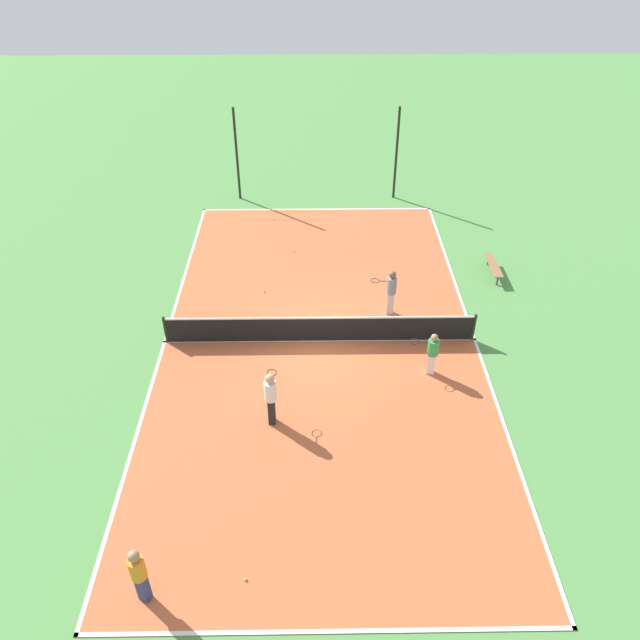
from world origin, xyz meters
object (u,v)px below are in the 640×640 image
Objects in this scene: fence_post_back_right at (396,154)px; tennis_ball_far_baseline at (274,219)px; tennis_ball_left_sideline at (264,291)px; player_center_orange at (139,573)px; player_near_white at (271,395)px; bench at (494,266)px; tennis_ball_midcourt at (245,579)px; tennis_net at (320,328)px; player_far_green at (432,351)px; fence_post_back_left at (237,155)px; player_baseline_gray at (391,289)px; tennis_ball_right_alley at (294,251)px.

tennis_ball_far_baseline is at bearing -157.85° from fence_post_back_right.
tennis_ball_left_sideline is 0.02× the size of fence_post_back_right.
player_center_orange is 0.94× the size of player_near_white.
bench is at bearing -66.06° from fence_post_back_right.
tennis_ball_far_baseline is at bearing 90.60° from tennis_ball_midcourt.
tennis_net is 3.73m from tennis_ball_left_sideline.
tennis_ball_midcourt is at bearing -101.68° from tennis_net.
tennis_ball_far_baseline is at bearing 4.57° from player_near_white.
tennis_ball_far_baseline is (-5.57, 10.82, -0.85)m from player_far_green.
fence_post_back_left is (-7.32, 13.19, 1.33)m from player_far_green.
player_baseline_gray is 0.98× the size of player_near_white.
tennis_net is at bearing 121.22° from bench.
tennis_ball_midcourt is at bearing -88.75° from tennis_ball_left_sideline.
fence_post_back_left is at bearing 10.67° from player_near_white.
fence_post_back_right is (5.25, 15.32, 1.14)m from player_near_white.
fence_post_back_right is (7.57, 0.00, 0.00)m from fence_post_back_left.
tennis_ball_right_alley is at bearing -45.09° from player_baseline_gray.
bench is 13.10m from fence_post_back_left.
tennis_ball_far_baseline is 18.01m from tennis_ball_midcourt.
tennis_ball_right_alley and tennis_ball_left_sideline have the same top height.
fence_post_back_right is at bearing 74.56° from tennis_ball_midcourt.
fence_post_back_right is at bearing 47.81° from tennis_ball_right_alley.
player_baseline_gray reaches higher than bench.
fence_post_back_left is (0.26, 20.77, 1.21)m from player_center_orange.
tennis_ball_midcourt is 1.00× the size of tennis_ball_left_sideline.
tennis_net is 10.17m from player_center_orange.
tennis_ball_midcourt is at bearing 177.74° from player_near_white.
tennis_ball_far_baseline is 1.00× the size of tennis_ball_right_alley.
bench is at bearing -142.71° from player_baseline_gray.
tennis_ball_midcourt and tennis_ball_right_alley have the same top height.
player_far_green is at bearing -40.20° from tennis_ball_left_sideline.
player_baseline_gray is 26.41× the size of tennis_ball_midcourt.
fence_post_back_right reaches higher than player_baseline_gray.
player_far_green is 22.83× the size of tennis_ball_far_baseline.
tennis_ball_left_sideline is (-0.26, 11.96, 0.00)m from tennis_ball_midcourt.
bench is 1.02× the size of player_baseline_gray.
tennis_ball_right_alley is (-3.60, 4.54, -1.01)m from player_baseline_gray.
tennis_net is 12.18m from fence_post_back_left.
tennis_ball_left_sideline is 8.86m from fence_post_back_left.
tennis_ball_midcourt is at bearing 73.73° from player_baseline_gray.
player_near_white is at bearing 133.81° from bench.
tennis_ball_left_sideline is (-0.64, 6.91, -1.04)m from player_near_white.
fence_post_back_right is (1.22, 9.86, 1.17)m from player_baseline_gray.
tennis_ball_right_alley is (0.43, 10.01, -1.04)m from player_near_white.
bench is 15.86m from tennis_ball_midcourt.
player_baseline_gray is (2.57, 1.60, 0.51)m from tennis_net.
tennis_ball_far_baseline is at bearing 89.29° from tennis_ball_left_sideline.
tennis_ball_far_baseline is 1.00× the size of tennis_ball_midcourt.
player_near_white reaches higher than player_center_orange.
fence_post_back_left reaches higher than tennis_ball_midcourt.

